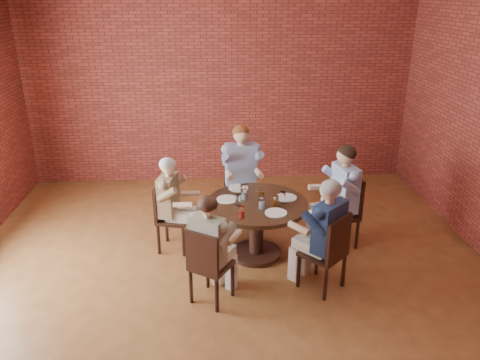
{
  "coord_description": "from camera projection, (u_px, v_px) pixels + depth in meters",
  "views": [
    {
      "loc": [
        -0.18,
        -4.41,
        3.17
      ],
      "look_at": [
        0.18,
        1.0,
        0.96
      ],
      "focal_mm": 35.0,
      "sensor_mm": 36.0,
      "label": 1
    }
  ],
  "objects": [
    {
      "name": "plate_b",
      "position": [
        238.0,
        188.0,
        6.14
      ],
      "size": [
        0.26,
        0.26,
        0.01
      ],
      "primitive_type": "cylinder",
      "color": "white",
      "rests_on": "dining_table"
    },
    {
      "name": "dining_table",
      "position": [
        257.0,
        218.0,
        5.83
      ],
      "size": [
        1.26,
        1.26,
        0.75
      ],
      "color": "#321810",
      "rests_on": "floor"
    },
    {
      "name": "floor",
      "position": [
        230.0,
        292.0,
        5.28
      ],
      "size": [
        7.0,
        7.0,
        0.0
      ],
      "primitive_type": "plane",
      "color": "#975C2E",
      "rests_on": "ground"
    },
    {
      "name": "chair_a",
      "position": [
        345.0,
        208.0,
        6.13
      ],
      "size": [
        0.53,
        0.53,
        0.96
      ],
      "rotation": [
        0.0,
        0.0,
        -1.37
      ],
      "color": "#321810",
      "rests_on": "floor"
    },
    {
      "name": "chair_e",
      "position": [
        329.0,
        250.0,
        5.15
      ],
      "size": [
        0.6,
        0.6,
        0.93
      ],
      "rotation": [
        0.0,
        0.0,
        3.89
      ],
      "color": "#321810",
      "rests_on": "floor"
    },
    {
      "name": "diner_d",
      "position": [
        211.0,
        249.0,
        4.94
      ],
      "size": [
        0.72,
        0.76,
        1.25
      ],
      "primitive_type": null,
      "rotation": [
        0.0,
        0.0,
        2.57
      ],
      "color": "tan",
      "rests_on": "floor"
    },
    {
      "name": "smartphone",
      "position": [
        282.0,
        211.0,
        5.5
      ],
      "size": [
        0.09,
        0.14,
        0.01
      ],
      "primitive_type": "cube",
      "rotation": [
        0.0,
        0.0,
        -0.2
      ],
      "color": "black",
      "rests_on": "dining_table"
    },
    {
      "name": "glass_d",
      "position": [
        244.0,
        194.0,
        5.79
      ],
      "size": [
        0.07,
        0.07,
        0.14
      ],
      "primitive_type": "cylinder",
      "color": "white",
      "rests_on": "dining_table"
    },
    {
      "name": "chair_d",
      "position": [
        208.0,
        264.0,
        4.93
      ],
      "size": [
        0.54,
        0.54,
        0.89
      ],
      "rotation": [
        0.0,
        0.0,
        2.57
      ],
      "color": "#321810",
      "rests_on": "floor"
    },
    {
      "name": "diner_a",
      "position": [
        340.0,
        197.0,
        6.04
      ],
      "size": [
        0.78,
        0.68,
        1.37
      ],
      "primitive_type": null,
      "rotation": [
        0.0,
        0.0,
        -1.37
      ],
      "color": "#456DB4",
      "rests_on": "floor"
    },
    {
      "name": "glass_g",
      "position": [
        262.0,
        203.0,
        5.56
      ],
      "size": [
        0.07,
        0.07,
        0.14
      ],
      "primitive_type": "cylinder",
      "color": "white",
      "rests_on": "dining_table"
    },
    {
      "name": "glass_a",
      "position": [
        283.0,
        197.0,
        5.71
      ],
      "size": [
        0.07,
        0.07,
        0.14
      ],
      "primitive_type": "cylinder",
      "color": "white",
      "rests_on": "dining_table"
    },
    {
      "name": "glass_c",
      "position": [
        243.0,
        190.0,
        5.93
      ],
      "size": [
        0.07,
        0.07,
        0.14
      ],
      "primitive_type": "cylinder",
      "color": "white",
      "rests_on": "dining_table"
    },
    {
      "name": "glass_h",
      "position": [
        276.0,
        201.0,
        5.6
      ],
      "size": [
        0.07,
        0.07,
        0.14
      ],
      "primitive_type": "cylinder",
      "color": "white",
      "rests_on": "dining_table"
    },
    {
      "name": "diner_b",
      "position": [
        242.0,
        174.0,
        6.76
      ],
      "size": [
        0.64,
        0.76,
        1.41
      ],
      "primitive_type": null,
      "rotation": [
        0.0,
        0.0,
        0.1
      ],
      "color": "#838CA7",
      "rests_on": "floor"
    },
    {
      "name": "plate_a",
      "position": [
        286.0,
        198.0,
        5.86
      ],
      "size": [
        0.26,
        0.26,
        0.01
      ],
      "primitive_type": "cylinder",
      "color": "white",
      "rests_on": "dining_table"
    },
    {
      "name": "chair_b",
      "position": [
        240.0,
        183.0,
        6.91
      ],
      "size": [
        0.51,
        0.51,
        0.98
      ],
      "rotation": [
        0.0,
        0.0,
        0.1
      ],
      "color": "#321810",
      "rests_on": "floor"
    },
    {
      "name": "diner_e",
      "position": [
        324.0,
        235.0,
        5.15
      ],
      "size": [
        0.82,
        0.83,
        1.33
      ],
      "primitive_type": null,
      "rotation": [
        0.0,
        0.0,
        3.89
      ],
      "color": "#1A2A4B",
      "rests_on": "floor"
    },
    {
      "name": "wall_back",
      "position": [
        220.0,
        84.0,
        7.88
      ],
      "size": [
        7.0,
        0.0,
        7.0
      ],
      "primitive_type": "plane",
      "rotation": [
        1.57,
        0.0,
        0.0
      ],
      "color": "#96362B",
      "rests_on": "ground"
    },
    {
      "name": "plate_d",
      "position": [
        276.0,
        213.0,
        5.45
      ],
      "size": [
        0.26,
        0.26,
        0.01
      ],
      "primitive_type": "cylinder",
      "color": "white",
      "rests_on": "dining_table"
    },
    {
      "name": "chair_c",
      "position": [
        168.0,
        214.0,
        6.02
      ],
      "size": [
        0.47,
        0.47,
        0.9
      ],
      "rotation": [
        0.0,
        0.0,
        1.34
      ],
      "color": "#321810",
      "rests_on": "floor"
    },
    {
      "name": "glass_e",
      "position": [
        238.0,
        200.0,
        5.64
      ],
      "size": [
        0.07,
        0.07,
        0.14
      ],
      "primitive_type": "cylinder",
      "color": "white",
      "rests_on": "dining_table"
    },
    {
      "name": "diner_c",
      "position": [
        173.0,
        205.0,
        5.95
      ],
      "size": [
        0.69,
        0.61,
        1.26
      ],
      "primitive_type": null,
      "rotation": [
        0.0,
        0.0,
        1.34
      ],
      "color": "brown",
      "rests_on": "floor"
    },
    {
      "name": "plate_c",
      "position": [
        227.0,
        199.0,
        5.81
      ],
      "size": [
        0.26,
        0.26,
        0.01
      ],
      "primitive_type": "cylinder",
      "color": "white",
      "rests_on": "dining_table"
    },
    {
      "name": "glass_b",
      "position": [
        261.0,
        193.0,
        5.84
      ],
      "size": [
        0.07,
        0.07,
        0.14
      ],
      "primitive_type": "cylinder",
      "color": "white",
      "rests_on": "dining_table"
    },
    {
      "name": "glass_f",
      "position": [
        242.0,
        212.0,
        5.32
      ],
      "size": [
        0.07,
        0.07,
        0.14
      ],
      "primitive_type": "cylinder",
      "color": "white",
      "rests_on": "dining_table"
    }
  ]
}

